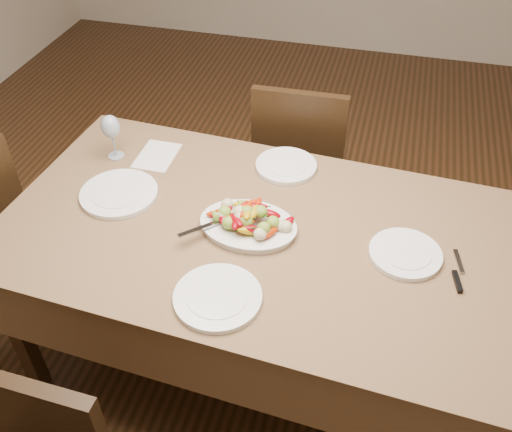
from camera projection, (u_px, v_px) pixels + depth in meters
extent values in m
plane|color=#352010|center=(257.00, 310.00, 2.72)|extent=(6.00, 6.00, 0.00)
cube|color=brown|center=(256.00, 299.00, 2.28)|extent=(1.90, 1.15, 0.76)
ellipsoid|color=white|center=(248.00, 227.00, 2.02)|extent=(0.35, 0.27, 0.02)
cylinder|color=white|center=(119.00, 194.00, 2.17)|extent=(0.30, 0.30, 0.02)
cylinder|color=white|center=(405.00, 254.00, 1.92)|extent=(0.25, 0.25, 0.02)
cylinder|color=white|center=(286.00, 166.00, 2.30)|extent=(0.25, 0.25, 0.02)
cylinder|color=white|center=(218.00, 297.00, 1.78)|extent=(0.28, 0.28, 0.02)
cube|color=silver|center=(157.00, 156.00, 2.37)|extent=(0.15, 0.21, 0.00)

